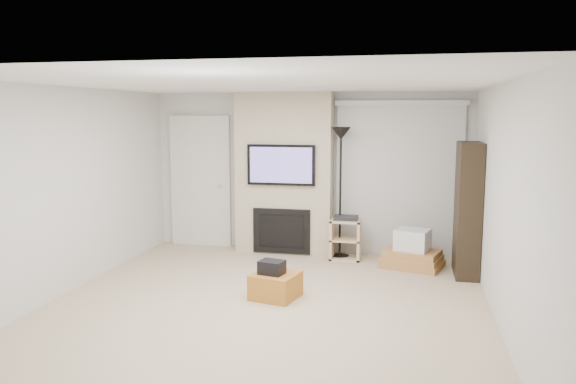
% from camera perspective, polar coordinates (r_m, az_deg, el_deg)
% --- Properties ---
extents(floor, '(5.00, 5.50, 0.00)m').
position_cam_1_polar(floor, '(6.53, -2.28, -11.52)').
color(floor, '#C3AC8C').
rests_on(floor, ground).
extents(ceiling, '(5.00, 5.50, 0.00)m').
position_cam_1_polar(ceiling, '(6.16, -2.41, 10.97)').
color(ceiling, white).
rests_on(ceiling, wall_back).
extents(wall_back, '(5.00, 0.00, 2.50)m').
position_cam_1_polar(wall_back, '(8.89, 2.12, 2.01)').
color(wall_back, silver).
rests_on(wall_back, ground).
extents(wall_front, '(5.00, 0.00, 2.50)m').
position_cam_1_polar(wall_front, '(3.68, -13.26, -6.90)').
color(wall_front, silver).
rests_on(wall_front, ground).
extents(wall_left, '(0.00, 5.50, 2.50)m').
position_cam_1_polar(wall_left, '(7.26, -21.81, 0.07)').
color(wall_left, silver).
rests_on(wall_left, ground).
extents(wall_right, '(0.00, 5.50, 2.50)m').
position_cam_1_polar(wall_right, '(6.10, 21.04, -1.31)').
color(wall_right, silver).
rests_on(wall_right, ground).
extents(hvac_vent, '(0.35, 0.18, 0.01)m').
position_cam_1_polar(hvac_vent, '(6.86, 2.60, 10.65)').
color(hvac_vent, silver).
rests_on(hvac_vent, ceiling).
extents(ottoman, '(0.60, 0.60, 0.30)m').
position_cam_1_polar(ottoman, '(6.76, -1.26, -9.48)').
color(ottoman, '#AF6D26').
rests_on(ottoman, floor).
extents(black_bag, '(0.32, 0.28, 0.16)m').
position_cam_1_polar(black_bag, '(6.67, -1.66, -7.65)').
color(black_bag, black).
rests_on(black_bag, ottoman).
extents(fireplace_wall, '(1.50, 0.47, 2.50)m').
position_cam_1_polar(fireplace_wall, '(8.75, -0.38, 1.83)').
color(fireplace_wall, '#C1B095').
rests_on(fireplace_wall, floor).
extents(entry_door, '(1.02, 0.11, 2.14)m').
position_cam_1_polar(entry_door, '(9.36, -8.84, 1.02)').
color(entry_door, silver).
rests_on(entry_door, floor).
extents(vertical_blinds, '(1.98, 0.10, 2.37)m').
position_cam_1_polar(vertical_blinds, '(8.70, 11.18, 1.88)').
color(vertical_blinds, silver).
rests_on(vertical_blinds, floor).
extents(floor_lamp, '(0.29, 0.29, 1.98)m').
position_cam_1_polar(floor_lamp, '(8.38, 5.38, 3.72)').
color(floor_lamp, black).
rests_on(floor_lamp, floor).
extents(av_stand, '(0.45, 0.38, 0.66)m').
position_cam_1_polar(av_stand, '(8.49, 5.88, -4.50)').
color(av_stand, beige).
rests_on(av_stand, floor).
extents(box_stack, '(0.96, 0.83, 0.55)m').
position_cam_1_polar(box_stack, '(8.23, 12.50, -6.05)').
color(box_stack, '#B98044').
rests_on(box_stack, floor).
extents(bookshelf, '(0.30, 0.80, 1.80)m').
position_cam_1_polar(bookshelf, '(7.92, 17.79, -1.67)').
color(bookshelf, black).
rests_on(bookshelf, floor).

